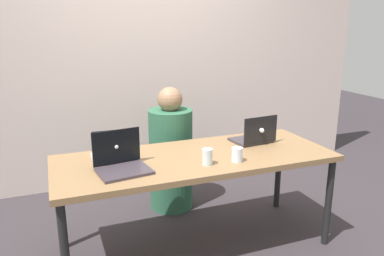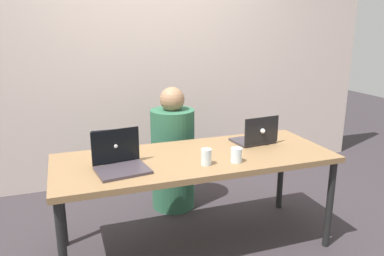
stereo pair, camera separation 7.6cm
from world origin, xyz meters
name	(u,v)px [view 2 (the right image)]	position (x,y,z in m)	size (l,w,h in m)	color
ground_plane	(195,245)	(0.00, 0.00, 0.00)	(12.00, 12.00, 0.00)	#332D31
back_wall	(148,67)	(0.00, 1.42, 1.17)	(5.00, 0.10, 2.35)	beige
desk	(196,163)	(0.00, 0.00, 0.65)	(1.92, 0.74, 0.71)	olive
person_at_center	(173,155)	(0.03, 0.67, 0.48)	(0.40, 0.40, 1.08)	#2D6144
laptop_front_left	(120,162)	(-0.53, -0.08, 0.76)	(0.34, 0.30, 0.24)	#3C343B
laptop_back_right	(255,137)	(0.53, 0.12, 0.75)	(0.32, 0.27, 0.22)	#3A343A
laptop_back_left	(115,152)	(-0.54, 0.11, 0.76)	(0.30, 0.28, 0.23)	#B5B8B9
water_glass_center	(206,158)	(0.01, -0.19, 0.75)	(0.07, 0.07, 0.11)	silver
water_glass_right	(236,156)	(0.21, -0.20, 0.75)	(0.07, 0.07, 0.10)	silver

